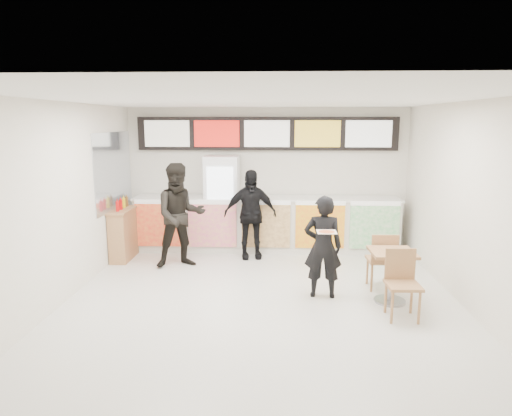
# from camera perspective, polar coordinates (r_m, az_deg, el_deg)

# --- Properties ---
(floor) EXTENTS (7.00, 7.00, 0.00)m
(floor) POSITION_cam_1_polar(r_m,az_deg,el_deg) (6.90, 0.67, -12.30)
(floor) COLOR beige
(floor) RESTS_ON ground
(ceiling) EXTENTS (7.00, 7.00, 0.00)m
(ceiling) POSITION_cam_1_polar(r_m,az_deg,el_deg) (6.36, 0.73, 13.44)
(ceiling) COLOR white
(ceiling) RESTS_ON wall_back
(wall_back) EXTENTS (6.00, 0.00, 6.00)m
(wall_back) POSITION_cam_1_polar(r_m,az_deg,el_deg) (9.92, 1.36, 3.80)
(wall_back) COLOR silver
(wall_back) RESTS_ON floor
(wall_left) EXTENTS (0.00, 7.00, 7.00)m
(wall_left) POSITION_cam_1_polar(r_m,az_deg,el_deg) (7.21, -23.87, 0.23)
(wall_left) COLOR silver
(wall_left) RESTS_ON floor
(wall_right) EXTENTS (0.00, 7.00, 7.00)m
(wall_right) POSITION_cam_1_polar(r_m,az_deg,el_deg) (7.04, 25.91, -0.18)
(wall_right) COLOR silver
(wall_right) RESTS_ON floor
(service_counter) EXTENTS (5.56, 0.77, 1.14)m
(service_counter) POSITION_cam_1_polar(r_m,az_deg,el_deg) (9.68, 1.29, -1.95)
(service_counter) COLOR silver
(service_counter) RESTS_ON floor
(menu_board) EXTENTS (5.50, 0.14, 0.70)m
(menu_board) POSITION_cam_1_polar(r_m,az_deg,el_deg) (9.76, 1.38, 9.28)
(menu_board) COLOR black
(menu_board) RESTS_ON wall_back
(drinks_fridge) EXTENTS (0.70, 0.67, 2.00)m
(drinks_fridge) POSITION_cam_1_polar(r_m,az_deg,el_deg) (9.67, -4.25, 0.60)
(drinks_fridge) COLOR white
(drinks_fridge) RESTS_ON floor
(mirror_panel) EXTENTS (0.01, 2.00, 1.50)m
(mirror_panel) POSITION_cam_1_polar(r_m,az_deg,el_deg) (9.41, -17.35, 4.46)
(mirror_panel) COLOR #B2B7BF
(mirror_panel) RESTS_ON wall_left
(customer_main) EXTENTS (0.61, 0.42, 1.61)m
(customer_main) POSITION_cam_1_polar(r_m,az_deg,el_deg) (7.13, 8.36, -4.82)
(customer_main) COLOR black
(customer_main) RESTS_ON floor
(customer_left) EXTENTS (1.15, 1.03, 1.96)m
(customer_left) POSITION_cam_1_polar(r_m,az_deg,el_deg) (8.61, -9.47, -0.94)
(customer_left) COLOR black
(customer_left) RESTS_ON floor
(customer_mid) EXTENTS (1.10, 0.61, 1.78)m
(customer_mid) POSITION_cam_1_polar(r_m,az_deg,el_deg) (9.06, -0.74, -0.78)
(customer_mid) COLOR black
(customer_mid) RESTS_ON floor
(pizza_slice) EXTENTS (0.36, 0.36, 0.02)m
(pizza_slice) POSITION_cam_1_polar(r_m,az_deg,el_deg) (6.60, 8.83, -2.91)
(pizza_slice) COLOR beige
(pizza_slice) RESTS_ON customer_main
(cafe_table) EXTENTS (0.66, 1.64, 0.95)m
(cafe_table) POSITION_cam_1_polar(r_m,az_deg,el_deg) (7.20, 16.59, -7.06)
(cafe_table) COLOR tan
(cafe_table) RESTS_ON floor
(condiment_ledge) EXTENTS (0.37, 0.90, 1.21)m
(condiment_ledge) POSITION_cam_1_polar(r_m,az_deg,el_deg) (9.43, -16.25, -3.08)
(condiment_ledge) COLOR tan
(condiment_ledge) RESTS_ON floor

